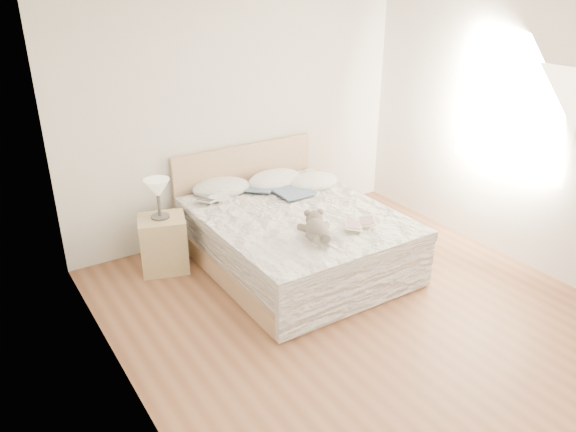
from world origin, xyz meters
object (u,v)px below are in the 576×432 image
object	(u,v)px
nightstand	(164,243)
childrens_book	(360,224)
bed	(293,236)
table_lamp	(158,191)
teddy_bear	(316,236)
photo_book	(212,200)

from	to	relation	value
nightstand	childrens_book	bearing A→B (deg)	-41.26
bed	table_lamp	bearing A→B (deg)	151.87
nightstand	table_lamp	bearing A→B (deg)	99.15
bed	teddy_bear	size ratio (longest dim) A/B	5.85
bed	nightstand	xyz separation A→B (m)	(-1.14, 0.60, -0.03)
table_lamp	childrens_book	size ratio (longest dim) A/B	1.21
childrens_book	nightstand	bearing A→B (deg)	172.81
table_lamp	photo_book	distance (m)	0.59
photo_book	table_lamp	bearing A→B (deg)	146.44
photo_book	nightstand	bearing A→B (deg)	147.76
childrens_book	photo_book	bearing A→B (deg)	159.38
nightstand	teddy_bear	bearing A→B (deg)	-53.90
bed	nightstand	distance (m)	1.29
photo_book	childrens_book	bearing A→B (deg)	-86.75
table_lamp	childrens_book	xyz separation A→B (m)	(1.45, -1.28, -0.21)
bed	childrens_book	world-z (taller)	bed
nightstand	teddy_bear	world-z (taller)	teddy_bear
childrens_book	table_lamp	bearing A→B (deg)	172.57
teddy_bear	bed	bearing A→B (deg)	94.90
nightstand	childrens_book	size ratio (longest dim) A/B	1.71
nightstand	childrens_book	world-z (taller)	childrens_book
bed	table_lamp	xyz separation A→B (m)	(-1.15, 0.61, 0.54)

